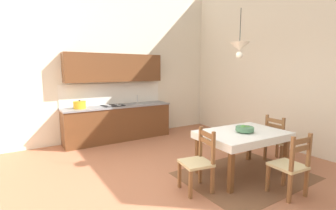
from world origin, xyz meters
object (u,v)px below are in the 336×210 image
Objects in this scene: kitchen_cabinetry at (117,107)px; fruit_bowl at (245,129)px; dining_table at (242,139)px; dining_chair_window_side at (278,140)px; dining_chair_camera_side at (290,166)px; dining_chair_tv_side at (198,162)px; pendant_lamp at (240,47)px.

fruit_bowl is at bearing -72.77° from kitchen_cabinetry.
dining_table is 1.05m from dining_chair_window_side.
dining_table is 0.89m from dining_chair_camera_side.
dining_chair_camera_side reaches higher than dining_table.
dining_chair_camera_side is (1.02, -4.07, -0.41)m from kitchen_cabinetry.
kitchen_cabinetry is 2.95× the size of dining_chair_tv_side.
dining_table is at bearing 179.29° from dining_chair_window_side.
dining_chair_tv_side reaches higher than fruit_bowl.
fruit_bowl is (-0.00, -0.05, 0.18)m from dining_table.
kitchen_cabinetry is at bearing 122.48° from dining_chair_window_side.
kitchen_cabinetry is at bearing 107.23° from fruit_bowl.
dining_chair_tv_side is at bearing -177.55° from dining_table.
pendant_lamp is at bearing 96.94° from dining_table.
fruit_bowl is at bearing -96.07° from dining_table.
dining_chair_window_side is 1.16× the size of pendant_lamp.
kitchen_cabinetry is 3.83m from dining_chair_window_side.
dining_chair_window_side is 1.00× the size of dining_chair_tv_side.
kitchen_cabinetry is 1.83× the size of dining_table.
kitchen_cabinetry is 3.49m from pendant_lamp.
dining_table is at bearing -72.46° from kitchen_cabinetry.
pendant_lamp is (-0.01, 0.17, 1.36)m from fruit_bowl.
dining_chair_camera_side is at bearing -39.53° from dining_chair_tv_side.
dining_table is 1.62× the size of dining_chair_tv_side.
kitchen_cabinetry is 2.95× the size of dining_chair_window_side.
fruit_bowl is 1.37m from pendant_lamp.
kitchen_cabinetry reaches higher than fruit_bowl.
dining_chair_camera_side is at bearing -88.84° from pendant_lamp.
kitchen_cabinetry is 3.40m from fruit_bowl.
dining_chair_tv_side is at bearing -170.21° from pendant_lamp.
dining_chair_camera_side is 0.91m from fruit_bowl.
pendant_lamp reaches higher than kitchen_cabinetry.
fruit_bowl is (-0.01, 0.83, 0.37)m from dining_chair_camera_side.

